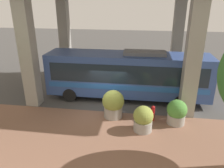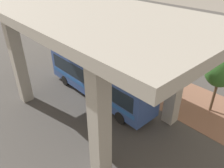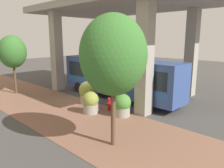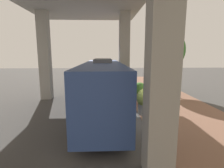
% 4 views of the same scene
% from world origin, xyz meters
% --- Properties ---
extents(ground_plane, '(80.00, 80.00, 0.00)m').
position_xyz_m(ground_plane, '(0.00, 0.00, 0.00)').
color(ground_plane, '#474442').
rests_on(ground_plane, ground).
extents(sidewalk_strip, '(6.00, 40.00, 0.02)m').
position_xyz_m(sidewalk_strip, '(-3.00, 0.00, 0.01)').
color(sidewalk_strip, '#845B47').
rests_on(sidewalk_strip, ground).
extents(bus, '(2.62, 11.62, 3.65)m').
position_xyz_m(bus, '(2.39, -1.24, 1.98)').
color(bus, '#334C8C').
rests_on(bus, ground).
extents(fire_hydrant, '(0.50, 0.24, 1.00)m').
position_xyz_m(fire_hydrant, '(-0.65, -3.06, 0.51)').
color(fire_hydrant, '#B21919').
rests_on(fire_hydrant, ground).
extents(planter_front, '(1.37, 1.37, 1.80)m').
position_xyz_m(planter_front, '(-0.54, -0.60, 0.90)').
color(planter_front, '#9E998E').
rests_on(planter_front, ground).
extents(planter_middle, '(1.13, 1.13, 1.53)m').
position_xyz_m(planter_middle, '(-1.85, -2.48, 0.75)').
color(planter_middle, '#9E998E').
rests_on(planter_middle, ground).
extents(planter_back, '(1.19, 1.19, 1.54)m').
position_xyz_m(planter_back, '(-0.80, -4.44, 0.76)').
color(planter_back, '#9E998E').
rests_on(planter_back, ground).
extents(street_tree_near, '(3.07, 3.07, 6.21)m').
position_xyz_m(street_tree_near, '(-4.13, -6.78, 4.35)').
color(street_tree_near, brown).
rests_on(street_tree_near, ground).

